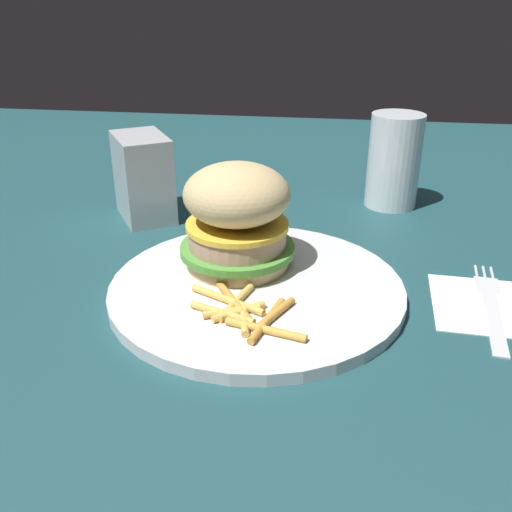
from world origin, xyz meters
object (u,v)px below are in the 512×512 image
plate (256,288)px  sandwich (237,216)px  fork (491,302)px  napkin_dispenser (143,177)px  napkin (491,305)px  fries_pile (244,311)px  drink_glass (394,165)px

plate → sandwich: (0.03, -0.04, 0.06)m
fork → napkin_dispenser: (0.40, -0.17, 0.05)m
sandwich → napkin: (-0.25, 0.03, -0.07)m
fries_pile → napkin_dispenser: napkin_dispenser is taller
drink_glass → napkin: bearing=106.5°
napkin → napkin_dispenser: bearing=-23.5°
napkin_dispenser → napkin: bearing=34.1°
plate → sandwich: bearing=-57.3°
fries_pile → fork: (-0.23, -0.07, -0.01)m
napkin → drink_glass: (0.08, -0.27, 0.06)m
plate → napkin_dispenser: 0.26m
napkin → drink_glass: size_ratio=0.88×
napkin → fork: (-0.00, -0.00, 0.00)m
fork → napkin_dispenser: size_ratio=1.60×
plate → napkin: bearing=-177.9°
plate → napkin: plate is taller
sandwich → plate: bearing=122.7°
plate → fries_pile: fries_pile is taller
fork → napkin_dispenser: 0.44m
plate → fries_pile: (0.00, 0.06, 0.01)m
plate → napkin: (-0.23, -0.01, -0.01)m
plate → sandwich: sandwich is taller
fork → drink_glass: 0.28m
fork → napkin: bearing=83.2°
drink_glass → napkin_dispenser: (0.32, 0.09, -0.00)m
fries_pile → napkin: (-0.23, -0.07, -0.01)m
plate → fries_pile: bearing=87.4°
fork → napkin_dispenser: bearing=-23.3°
sandwich → drink_glass: size_ratio=0.95×
fork → fries_pile: bearing=16.8°
plate → drink_glass: bearing=-118.3°
sandwich → fork: bearing=173.4°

